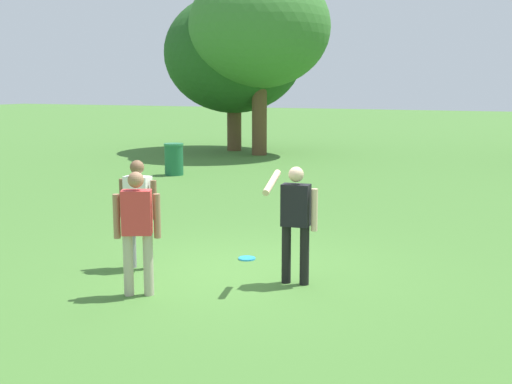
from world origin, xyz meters
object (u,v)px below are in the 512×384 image
(frisbee, at_px, (247,258))
(trash_can_beside_table, at_px, (174,159))
(person_catcher, at_px, (295,216))
(tree_tall_left, at_px, (234,54))
(person_bystander, at_px, (137,225))
(person_thrower, at_px, (138,207))
(tree_broad_center, at_px, (259,28))

(frisbee, bearing_deg, trash_can_beside_table, 127.37)
(person_catcher, distance_m, trash_can_beside_table, 11.33)
(frisbee, distance_m, trash_can_beside_table, 9.91)
(person_catcher, xyz_separation_m, trash_can_beside_table, (-7.15, 8.77, -0.48))
(trash_can_beside_table, relative_size, tree_tall_left, 0.15)
(person_bystander, bearing_deg, person_catcher, 36.96)
(person_catcher, bearing_deg, frisbee, 141.66)
(person_catcher, distance_m, person_bystander, 2.14)
(frisbee, relative_size, tree_tall_left, 0.04)
(person_catcher, relative_size, tree_tall_left, 0.26)
(person_bystander, distance_m, trash_can_beside_table, 11.45)
(person_bystander, relative_size, trash_can_beside_table, 1.71)
(tree_tall_left, bearing_deg, person_bystander, -68.26)
(person_thrower, bearing_deg, person_bystander, -56.86)
(trash_can_beside_table, height_order, tree_tall_left, tree_tall_left)
(person_catcher, bearing_deg, trash_can_beside_table, 129.19)
(frisbee, bearing_deg, person_bystander, -104.37)
(tree_tall_left, height_order, tree_broad_center, tree_broad_center)
(tree_tall_left, xyz_separation_m, tree_broad_center, (1.62, -1.15, 0.88))
(person_bystander, distance_m, tree_broad_center, 17.53)
(person_catcher, height_order, tree_broad_center, tree_broad_center)
(person_bystander, height_order, trash_can_beside_table, person_bystander)
(trash_can_beside_table, bearing_deg, person_bystander, -61.56)
(frisbee, distance_m, tree_broad_center, 15.98)
(person_thrower, bearing_deg, trash_can_beside_table, 117.84)
(tree_broad_center, bearing_deg, trash_can_beside_table, -91.18)
(frisbee, xyz_separation_m, tree_tall_left, (-7.50, 15.21, 3.90))
(person_thrower, height_order, person_bystander, same)
(person_bystander, relative_size, tree_broad_center, 0.23)
(person_catcher, relative_size, trash_can_beside_table, 1.71)
(frisbee, xyz_separation_m, tree_broad_center, (-5.88, 14.07, 4.78))
(person_bystander, distance_m, tree_tall_left, 18.97)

